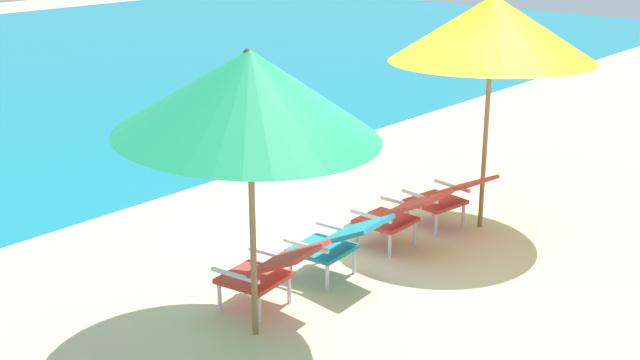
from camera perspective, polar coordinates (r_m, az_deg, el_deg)
ground_plane at (r=10.93m, az=-14.08°, el=0.08°), size 40.00×40.00×0.00m
lounge_chair_far_left at (r=7.05m, az=-3.42°, el=-6.09°), size 0.65×0.94×0.68m
lounge_chair_near_left at (r=7.61m, az=1.24°, el=-4.17°), size 0.62×0.92×0.68m
lounge_chair_near_right at (r=8.32m, az=5.53°, el=-2.25°), size 0.56×0.89×0.68m
lounge_chair_far_right at (r=8.90m, az=8.81°, el=-1.00°), size 0.65×0.94×0.68m
beach_umbrella_left at (r=6.19m, az=-4.89°, el=5.96°), size 2.36×2.39×2.38m
beach_umbrella_right at (r=8.68m, az=11.75°, el=10.15°), size 2.90×2.90×2.50m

